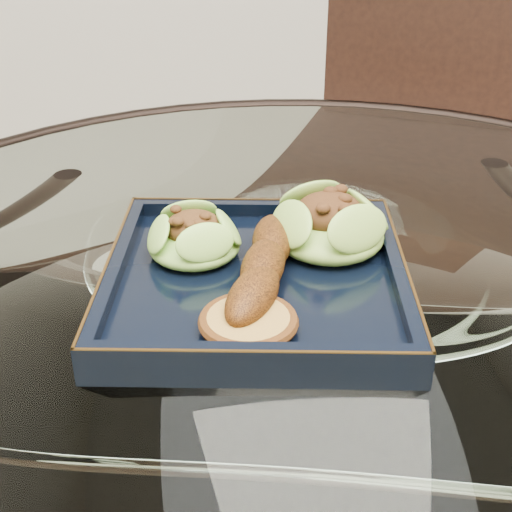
{
  "coord_description": "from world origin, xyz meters",
  "views": [
    {
      "loc": [
        -0.1,
        -0.58,
        1.11
      ],
      "look_at": [
        -0.06,
        -0.03,
        0.8
      ],
      "focal_mm": 50.0,
      "sensor_mm": 36.0,
      "label": 1
    }
  ],
  "objects": [
    {
      "name": "lettuce_wrap_left",
      "position": [
        -0.12,
        0.01,
        0.8
      ],
      "size": [
        0.1,
        0.1,
        0.03
      ],
      "primitive_type": "ellipsoid",
      "rotation": [
        0.0,
        0.0,
        -0.2
      ],
      "color": "#68A931",
      "rests_on": "navy_plate"
    },
    {
      "name": "navy_plate",
      "position": [
        -0.06,
        -0.03,
        0.77
      ],
      "size": [
        0.29,
        0.29,
        0.02
      ],
      "primitive_type": "cube",
      "rotation": [
        0.0,
        0.0,
        -0.09
      ],
      "color": "black",
      "rests_on": "dining_table"
    },
    {
      "name": "lettuce_wrap_right",
      "position": [
        0.01,
        0.02,
        0.8
      ],
      "size": [
        0.11,
        0.11,
        0.04
      ],
      "primitive_type": "ellipsoid",
      "rotation": [
        0.0,
        0.0,
        -0.03
      ],
      "color": "#5E932A",
      "rests_on": "navy_plate"
    },
    {
      "name": "dining_table",
      "position": [
        -0.0,
        -0.0,
        0.6
      ],
      "size": [
        1.13,
        1.13,
        0.77
      ],
      "color": "white",
      "rests_on": "ground"
    },
    {
      "name": "crumb_patty",
      "position": [
        -0.07,
        -0.11,
        0.79
      ],
      "size": [
        0.09,
        0.09,
        0.01
      ],
      "primitive_type": "cylinder",
      "rotation": [
        0.0,
        0.0,
        0.29
      ],
      "color": "#A67D37",
      "rests_on": "navy_plate"
    },
    {
      "name": "roasted_plantain",
      "position": [
        -0.05,
        -0.04,
        0.8
      ],
      "size": [
        0.08,
        0.18,
        0.03
      ],
      "primitive_type": "ellipsoid",
      "rotation": [
        0.0,
        0.0,
        1.32
      ],
      "color": "#63300A",
      "rests_on": "navy_plate"
    },
    {
      "name": "dining_chair",
      "position": [
        0.25,
        0.49,
        0.53
      ],
      "size": [
        0.54,
        0.54,
        0.95
      ],
      "rotation": [
        0.0,
        0.0,
        -0.4
      ],
      "color": "black",
      "rests_on": "ground"
    }
  ]
}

